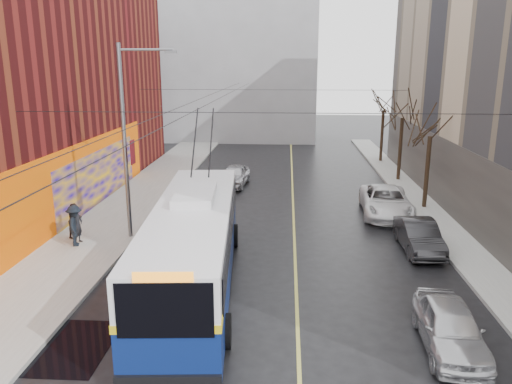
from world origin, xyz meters
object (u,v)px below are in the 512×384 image
tree_near (431,122)px  pedestrian_a (77,225)px  following_car (234,176)px  streetlight_pole (128,138)px  pedestrian_c (75,226)px  tree_mid (403,107)px  trolleybus (194,244)px  parked_car_b (419,236)px  tree_far (384,101)px  pedestrian_b (75,220)px  parked_car_a (450,327)px  parked_car_c (386,202)px

tree_near → pedestrian_a: 19.18m
following_car → pedestrian_a: pedestrian_a is taller
following_car → streetlight_pole: bearing=-102.4°
pedestrian_c → pedestrian_a: bearing=-13.9°
tree_mid → pedestrian_a: tree_mid is taller
trolleybus → parked_car_b: trolleybus is taller
tree_near → pedestrian_c: (-17.35, -7.39, -3.89)m
trolleybus → pedestrian_a: bearing=143.1°
streetlight_pole → parked_car_b: bearing=-3.1°
tree_far → pedestrian_b: 27.31m
tree_mid → tree_far: size_ratio=1.02×
tree_near → trolleybus: tree_near is taller
parked_car_b → following_car: size_ratio=1.01×
pedestrian_a → pedestrian_b: (-0.43, 0.77, -0.03)m
parked_car_a → pedestrian_b: 16.93m
tree_mid → parked_car_b: tree_mid is taller
streetlight_pole → parked_car_a: (12.04, -8.68, -4.15)m
trolleybus → parked_car_b: size_ratio=3.13×
parked_car_b → pedestrian_b: size_ratio=2.52×
following_car → tree_far: bearing=44.6°
pedestrian_c → tree_far: bearing=-57.9°
pedestrian_a → tree_far: bearing=-36.0°
streetlight_pole → tree_far: streetlight_pole is taller
parked_car_c → streetlight_pole: bearing=-156.4°
pedestrian_b → tree_near: bearing=-53.3°
tree_far → pedestrian_b: (-17.81, -20.29, -4.17)m
following_car → pedestrian_a: 13.37m
streetlight_pole → tree_far: size_ratio=1.37×
streetlight_pole → following_car: bearing=71.4°
parked_car_b → following_car: bearing=128.6°
tree_near → parked_car_c: tree_near is taller
pedestrian_a → following_car: bearing=-22.7°
trolleybus → parked_car_c: (8.85, 9.61, -0.92)m
trolleybus → following_car: size_ratio=3.15×
tree_mid → parked_car_a: size_ratio=1.64×
tree_far → pedestrian_a: size_ratio=3.86×
tree_near → parked_car_a: size_ratio=1.57×
trolleybus → tree_mid: bearing=53.5°
trolleybus → pedestrian_c: trolleybus is taller
pedestrian_a → streetlight_pole: bearing=-61.2°
tree_near → tree_mid: 7.01m
streetlight_pole → pedestrian_a: 4.58m
pedestrian_b → tree_mid: bearing=-36.1°
tree_far → pedestrian_b: tree_far is taller
tree_near → trolleybus: size_ratio=0.49×
pedestrian_c → parked_car_b: bearing=-106.3°
parked_car_b → trolleybus: bearing=-156.0°
tree_far → pedestrian_a: (-17.38, -21.06, -4.14)m
trolleybus → streetlight_pole: bearing=123.5°
streetlight_pole → parked_car_a: streetlight_pole is taller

